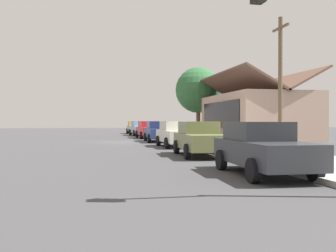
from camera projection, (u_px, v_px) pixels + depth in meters
ground_plane at (123, 142)px, 29.42m from camera, size 120.00×120.00×0.00m
sidewalk_curb at (194, 140)px, 30.48m from camera, size 60.00×4.20×0.16m
car_mustard at (135, 127)px, 48.26m from camera, size 4.73×2.00×1.59m
car_skyblue at (140, 128)px, 41.71m from camera, size 4.56×2.15×1.59m
car_cherry at (148, 129)px, 36.03m from camera, size 4.73×2.13×1.59m
car_navy at (159, 131)px, 29.99m from camera, size 4.91×2.22×1.59m
car_ivory at (177, 134)px, 23.92m from camera, size 4.45×2.14×1.59m
car_olive at (200, 138)px, 17.77m from camera, size 4.69×2.15×1.59m
car_charcoal at (262, 148)px, 11.56m from camera, size 4.53×2.05×1.59m
storefront_building at (256, 115)px, 34.27m from camera, size 12.29×6.99×5.86m
shade_tree at (198, 90)px, 41.65m from camera, size 4.96×4.96×7.44m
traffic_light_main at (328, 30)px, 7.87m from camera, size 0.37×2.79×5.20m
utility_pole_wooden at (280, 80)px, 21.78m from camera, size 1.80×0.24×7.50m
fire_hydrant_red at (199, 139)px, 23.85m from camera, size 0.22×0.22×0.71m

